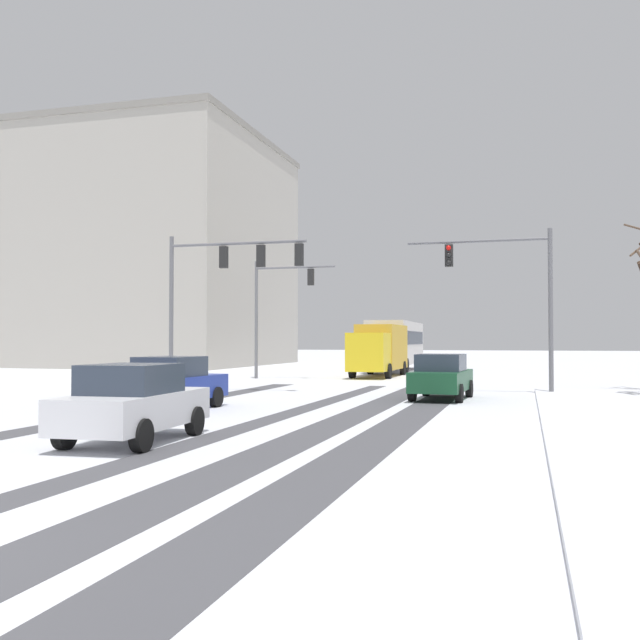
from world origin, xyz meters
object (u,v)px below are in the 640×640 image
object	(u,v)px
traffic_signal_near_left	(224,276)
office_building_far_left_block	(116,255)
car_blue_second	(172,383)
box_truck_delivery	(379,348)
traffic_signal_near_right	(510,282)
bus_oncoming	(396,342)
car_dark_green_lead	(441,376)
car_white_third	(133,403)
traffic_signal_far_left	(277,300)

from	to	relation	value
traffic_signal_near_left	office_building_far_left_block	xyz separation A→B (m)	(-22.85, 28.82, 4.91)
car_blue_second	box_truck_delivery	size ratio (longest dim) A/B	0.57
traffic_signal_near_right	office_building_far_left_block	world-z (taller)	office_building_far_left_block
traffic_signal_near_left	traffic_signal_near_right	size ratio (longest dim) A/B	1.00
bus_oncoming	office_building_far_left_block	world-z (taller)	office_building_far_left_block
car_blue_second	car_dark_green_lead	bearing A→B (deg)	40.19
bus_oncoming	box_truck_delivery	bearing A→B (deg)	-87.11
car_dark_green_lead	car_blue_second	bearing A→B (deg)	-139.81
car_dark_green_lead	box_truck_delivery	size ratio (longest dim) A/B	0.56
traffic_signal_near_right	box_truck_delivery	size ratio (longest dim) A/B	0.88
car_dark_green_lead	car_white_third	xyz separation A→B (m)	(-4.93, -12.69, 0.00)
bus_oncoming	car_dark_green_lead	bearing A→B (deg)	-76.36
traffic_signal_near_left	bus_oncoming	xyz separation A→B (m)	(3.32, 22.21, -2.80)
traffic_signal_near_right	car_dark_green_lead	bearing A→B (deg)	-123.76
car_blue_second	bus_oncoming	distance (m)	30.04
car_dark_green_lead	car_white_third	size ratio (longest dim) A/B	1.00
traffic_signal_near_left	car_dark_green_lead	xyz separation A→B (m)	(9.08, -1.52, -3.97)
traffic_signal_near_left	car_dark_green_lead	distance (m)	10.03
traffic_signal_near_left	office_building_far_left_block	size ratio (longest dim) A/B	0.24
box_truck_delivery	office_building_far_left_block	bearing A→B (deg)	150.68
car_blue_second	traffic_signal_near_left	bearing A→B (deg)	102.24
bus_oncoming	traffic_signal_near_left	bearing A→B (deg)	-98.51
office_building_far_left_block	car_blue_second	bearing A→B (deg)	-56.16
box_truck_delivery	office_building_far_left_block	xyz separation A→B (m)	(-26.59, 14.93, 8.07)
traffic_signal_far_left	traffic_signal_near_right	bearing A→B (deg)	-32.47
traffic_signal_near_left	car_white_third	bearing A→B (deg)	-73.71
traffic_signal_far_left	office_building_far_left_block	xyz separation A→B (m)	(-21.66, 18.85, 5.37)
traffic_signal_near_right	box_truck_delivery	xyz separation A→B (m)	(-7.66, 11.93, -2.77)
car_white_third	bus_oncoming	world-z (taller)	bus_oncoming
traffic_signal_far_left	car_white_third	bearing A→B (deg)	-77.54
car_dark_green_lead	office_building_far_left_block	world-z (taller)	office_building_far_left_block
car_dark_green_lead	car_blue_second	size ratio (longest dim) A/B	1.00
traffic_signal_near_left	traffic_signal_near_right	bearing A→B (deg)	9.71
traffic_signal_near_left	car_blue_second	distance (m)	8.89
traffic_signal_near_right	car_blue_second	xyz separation A→B (m)	(-9.72, -9.72, -3.59)
car_blue_second	office_building_far_left_block	xyz separation A→B (m)	(-24.53, 36.59, 8.88)
car_white_third	box_truck_delivery	xyz separation A→B (m)	(-0.41, 28.09, 0.82)
car_dark_green_lead	office_building_far_left_block	distance (m)	44.93
car_white_third	box_truck_delivery	distance (m)	28.11
office_building_far_left_block	car_white_third	bearing A→B (deg)	-57.89
traffic_signal_near_right	car_white_third	size ratio (longest dim) A/B	1.56
traffic_signal_near_right	car_white_third	distance (m)	18.07
traffic_signal_near_left	box_truck_delivery	bearing A→B (deg)	74.91
traffic_signal_near_left	traffic_signal_far_left	world-z (taller)	same
car_dark_green_lead	box_truck_delivery	world-z (taller)	box_truck_delivery
bus_oncoming	car_white_third	bearing A→B (deg)	-88.70
traffic_signal_far_left	bus_oncoming	size ratio (longest dim) A/B	0.59
traffic_signal_far_left	car_blue_second	xyz separation A→B (m)	(2.87, -17.73, -3.52)
car_blue_second	office_building_far_left_block	size ratio (longest dim) A/B	0.15
traffic_signal_near_left	box_truck_delivery	distance (m)	14.72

